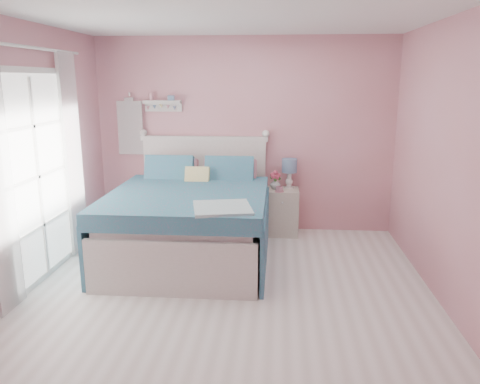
# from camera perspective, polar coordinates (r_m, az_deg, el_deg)

# --- Properties ---
(floor) EXTENTS (4.50, 4.50, 0.00)m
(floor) POSITION_cam_1_polar(r_m,az_deg,el_deg) (4.56, -1.65, -13.01)
(floor) COLOR silver
(floor) RESTS_ON ground
(room_shell) EXTENTS (4.50, 4.50, 4.50)m
(room_shell) POSITION_cam_1_polar(r_m,az_deg,el_deg) (4.11, -1.80, 7.17)
(room_shell) COLOR #CE8388
(room_shell) RESTS_ON floor
(bed) EXTENTS (1.75, 2.24, 1.29)m
(bed) POSITION_cam_1_polar(r_m,az_deg,el_deg) (5.53, -5.97, -3.53)
(bed) COLOR silver
(bed) RESTS_ON floor
(nightstand) EXTENTS (0.43, 0.43, 0.62)m
(nightstand) POSITION_cam_1_polar(r_m,az_deg,el_deg) (6.31, 5.15, -2.39)
(nightstand) COLOR beige
(nightstand) RESTS_ON floor
(table_lamp) EXTENTS (0.20, 0.20, 0.40)m
(table_lamp) POSITION_cam_1_polar(r_m,az_deg,el_deg) (6.25, 6.04, 2.95)
(table_lamp) COLOR white
(table_lamp) RESTS_ON nightstand
(vase) EXTENTS (0.16, 0.16, 0.14)m
(vase) POSITION_cam_1_polar(r_m,az_deg,el_deg) (6.23, 4.32, 1.02)
(vase) COLOR silver
(vase) RESTS_ON nightstand
(teacup) EXTENTS (0.10, 0.10, 0.07)m
(teacup) POSITION_cam_1_polar(r_m,az_deg,el_deg) (6.08, 4.81, 0.36)
(teacup) COLOR #BE8093
(teacup) RESTS_ON nightstand
(roses) EXTENTS (0.14, 0.11, 0.12)m
(roses) POSITION_cam_1_polar(r_m,az_deg,el_deg) (6.20, 4.32, 2.03)
(roses) COLOR #C4435F
(roses) RESTS_ON vase
(wall_shelf) EXTENTS (0.50, 0.15, 0.25)m
(wall_shelf) POSITION_cam_1_polar(r_m,az_deg,el_deg) (6.45, -9.42, 10.65)
(wall_shelf) COLOR silver
(wall_shelf) RESTS_ON room_shell
(hanging_dress) EXTENTS (0.34, 0.03, 0.72)m
(hanging_dress) POSITION_cam_1_polar(r_m,az_deg,el_deg) (6.58, -13.21, 7.62)
(hanging_dress) COLOR white
(hanging_dress) RESTS_ON room_shell
(french_door) EXTENTS (0.04, 1.32, 2.16)m
(french_door) POSITION_cam_1_polar(r_m,az_deg,el_deg) (5.17, -23.47, 1.65)
(french_door) COLOR silver
(french_door) RESTS_ON floor
(curtain_far) EXTENTS (0.04, 0.40, 2.32)m
(curtain_far) POSITION_cam_1_polar(r_m,az_deg,el_deg) (5.79, -19.72, 4.21)
(curtain_far) COLOR white
(curtain_far) RESTS_ON floor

